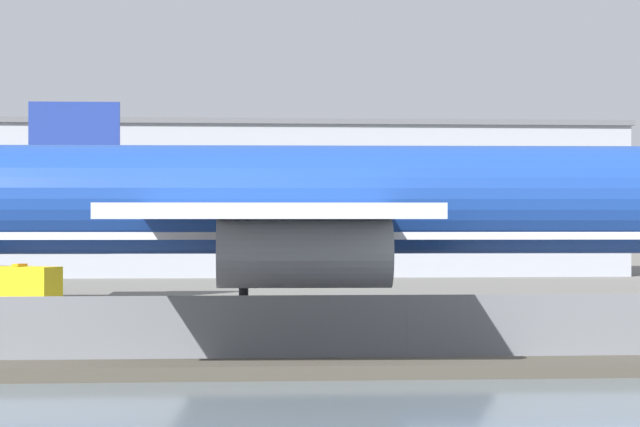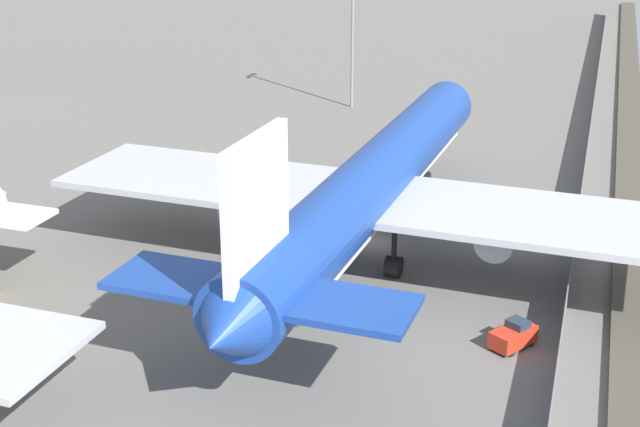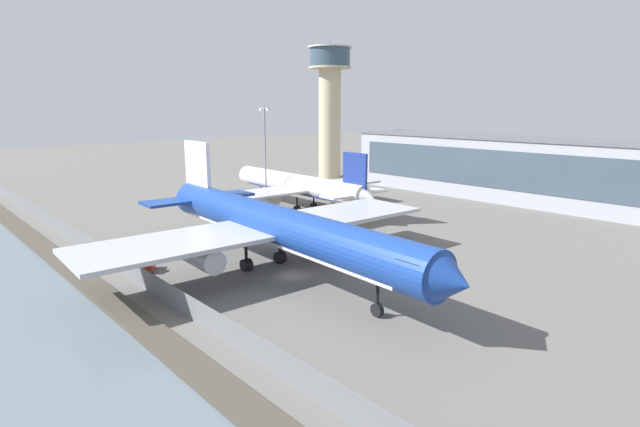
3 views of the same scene
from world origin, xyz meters
The scene contains 7 objects.
ground_plane centered at (0.00, 0.00, 0.00)m, with size 500.00×500.00×0.00m, color #66635E.
shoreline_seawall centered at (0.00, -20.50, 0.25)m, with size 320.00×3.00×0.50m.
perimeter_fence centered at (0.00, -16.00, 1.27)m, with size 280.00×0.10×2.55m.
cargo_jet_blue centered at (-2.88, -0.53, 6.07)m, with size 57.07×49.16×15.90m.
baggage_tug centered at (-14.03, -13.02, 0.81)m, with size 3.56×3.05×1.80m.
ops_van centered at (-18.85, 25.93, 1.28)m, with size 5.56×4.37×2.48m.
terminal_building centered at (-8.29, 71.74, 7.20)m, with size 81.70×16.60×14.38m.
Camera 1 is at (-8.05, -72.07, 5.44)m, focal length 85.00 mm.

